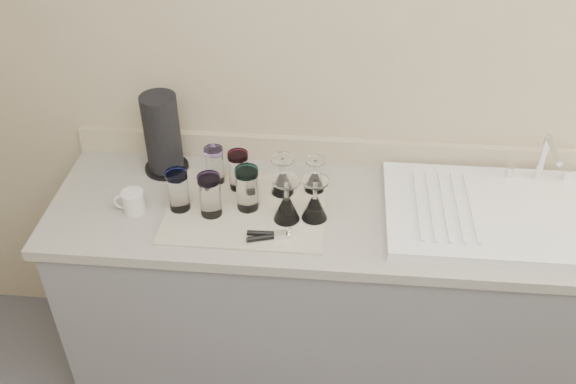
# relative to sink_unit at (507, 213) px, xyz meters

# --- Properties ---
(counter_unit) EXTENTS (2.06, 0.62, 0.90)m
(counter_unit) POSITION_rel_sink_unit_xyz_m (-0.55, -0.00, -0.47)
(counter_unit) COLOR slate
(counter_unit) RESTS_ON ground
(sink_unit) EXTENTS (0.82, 0.50, 0.22)m
(sink_unit) POSITION_rel_sink_unit_xyz_m (0.00, 0.00, 0.00)
(sink_unit) COLOR white
(sink_unit) RESTS_ON counter_unit
(dish_towel) EXTENTS (0.55, 0.42, 0.01)m
(dish_towel) POSITION_rel_sink_unit_xyz_m (-0.89, -0.04, -0.02)
(dish_towel) COLOR beige
(dish_towel) RESTS_ON counter_unit
(tumbler_cyan) EXTENTS (0.07, 0.07, 0.14)m
(tumbler_cyan) POSITION_rel_sink_unit_xyz_m (-1.02, 0.11, 0.06)
(tumbler_cyan) COLOR white
(tumbler_cyan) RESTS_ON dish_towel
(tumbler_purple) EXTENTS (0.07, 0.07, 0.15)m
(tumbler_purple) POSITION_rel_sink_unit_xyz_m (-0.93, 0.08, 0.06)
(tumbler_purple) COLOR white
(tumbler_purple) RESTS_ON dish_towel
(tumbler_magenta) EXTENTS (0.08, 0.08, 0.15)m
(tumbler_magenta) POSITION_rel_sink_unit_xyz_m (-1.12, -0.05, 0.06)
(tumbler_magenta) COLOR white
(tumbler_magenta) RESTS_ON dish_towel
(tumbler_blue) EXTENTS (0.08, 0.08, 0.16)m
(tumbler_blue) POSITION_rel_sink_unit_xyz_m (-1.00, -0.07, 0.07)
(tumbler_blue) COLOR white
(tumbler_blue) RESTS_ON dish_towel
(tumbler_lavender) EXTENTS (0.08, 0.08, 0.16)m
(tumbler_lavender) POSITION_rel_sink_unit_xyz_m (-0.89, -0.03, 0.07)
(tumbler_lavender) COLOR white
(tumbler_lavender) RESTS_ON dish_towel
(goblet_back_left) EXTENTS (0.08, 0.08, 0.15)m
(goblet_back_left) POSITION_rel_sink_unit_xyz_m (-0.77, 0.07, 0.04)
(goblet_back_left) COLOR white
(goblet_back_left) RESTS_ON dish_towel
(goblet_back_right) EXTENTS (0.07, 0.07, 0.13)m
(goblet_back_right) POSITION_rel_sink_unit_xyz_m (-0.66, 0.09, 0.03)
(goblet_back_right) COLOR white
(goblet_back_right) RESTS_ON dish_towel
(goblet_front_left) EXTENTS (0.09, 0.09, 0.16)m
(goblet_front_left) POSITION_rel_sink_unit_xyz_m (-0.75, -0.08, 0.04)
(goblet_front_left) COLOR white
(goblet_front_left) RESTS_ON dish_towel
(goblet_front_right) EXTENTS (0.09, 0.09, 0.16)m
(goblet_front_right) POSITION_rel_sink_unit_xyz_m (-0.65, -0.07, 0.04)
(goblet_front_right) COLOR white
(goblet_front_right) RESTS_ON dish_towel
(can_opener) EXTENTS (0.15, 0.06, 0.02)m
(can_opener) POSITION_rel_sink_unit_xyz_m (-0.79, -0.18, -0.00)
(can_opener) COLOR silver
(can_opener) RESTS_ON dish_towel
(white_mug) EXTENTS (0.11, 0.09, 0.08)m
(white_mug) POSITION_rel_sink_unit_xyz_m (-1.28, -0.08, 0.02)
(white_mug) COLOR silver
(white_mug) RESTS_ON counter_unit
(paper_towel_roll) EXTENTS (0.16, 0.16, 0.31)m
(paper_towel_roll) POSITION_rel_sink_unit_xyz_m (-1.22, 0.18, 0.13)
(paper_towel_roll) COLOR black
(paper_towel_roll) RESTS_ON counter_unit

